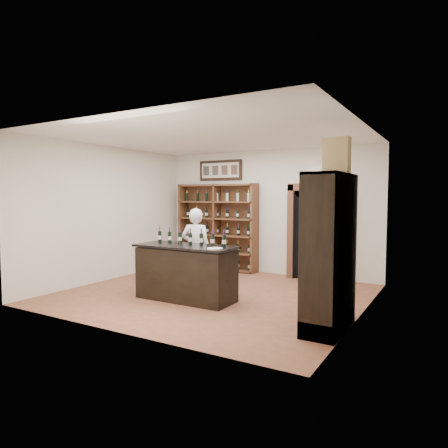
# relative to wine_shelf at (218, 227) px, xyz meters

# --- Properties ---
(floor) EXTENTS (5.50, 5.50, 0.00)m
(floor) POSITION_rel_wine_shelf_xyz_m (1.30, -2.33, -1.10)
(floor) COLOR #905D39
(floor) RESTS_ON ground
(ceiling) EXTENTS (5.50, 5.50, 0.00)m
(ceiling) POSITION_rel_wine_shelf_xyz_m (1.30, -2.33, 1.90)
(ceiling) COLOR white
(ceiling) RESTS_ON wall_back
(wall_back) EXTENTS (5.50, 0.04, 3.00)m
(wall_back) POSITION_rel_wine_shelf_xyz_m (1.30, 0.17, 0.40)
(wall_back) COLOR silver
(wall_back) RESTS_ON ground
(wall_left) EXTENTS (0.04, 5.00, 3.00)m
(wall_left) POSITION_rel_wine_shelf_xyz_m (-1.45, -2.33, 0.40)
(wall_left) COLOR silver
(wall_left) RESTS_ON ground
(wall_right) EXTENTS (0.04, 5.00, 3.00)m
(wall_right) POSITION_rel_wine_shelf_xyz_m (4.05, -2.33, 0.40)
(wall_right) COLOR silver
(wall_right) RESTS_ON ground
(wine_shelf) EXTENTS (2.20, 0.38, 2.20)m
(wine_shelf) POSITION_rel_wine_shelf_xyz_m (0.00, 0.00, 0.00)
(wine_shelf) COLOR brown
(wine_shelf) RESTS_ON ground
(framed_picture) EXTENTS (1.25, 0.04, 0.52)m
(framed_picture) POSITION_rel_wine_shelf_xyz_m (0.00, 0.14, 1.45)
(framed_picture) COLOR black
(framed_picture) RESTS_ON wall_back
(arched_doorway) EXTENTS (1.17, 0.35, 2.17)m
(arched_doorway) POSITION_rel_wine_shelf_xyz_m (2.55, -0.00, 0.04)
(arched_doorway) COLOR black
(arched_doorway) RESTS_ON ground
(emergency_light) EXTENTS (0.30, 0.10, 0.10)m
(emergency_light) POSITION_rel_wine_shelf_xyz_m (2.55, 0.09, 1.30)
(emergency_light) COLOR white
(emergency_light) RESTS_ON wall_back
(tasting_counter) EXTENTS (1.88, 0.78, 1.00)m
(tasting_counter) POSITION_rel_wine_shelf_xyz_m (1.10, -2.93, -0.61)
(tasting_counter) COLOR black
(tasting_counter) RESTS_ON ground
(counter_bottle_0) EXTENTS (0.07, 0.07, 0.30)m
(counter_bottle_0) POSITION_rel_wine_shelf_xyz_m (0.38, -2.79, 0.01)
(counter_bottle_0) COLOR black
(counter_bottle_0) RESTS_ON tasting_counter
(counter_bottle_1) EXTENTS (0.07, 0.07, 0.30)m
(counter_bottle_1) POSITION_rel_wine_shelf_xyz_m (0.62, -2.79, 0.01)
(counter_bottle_1) COLOR black
(counter_bottle_1) RESTS_ON tasting_counter
(counter_bottle_2) EXTENTS (0.07, 0.07, 0.30)m
(counter_bottle_2) POSITION_rel_wine_shelf_xyz_m (0.86, -2.79, 0.01)
(counter_bottle_2) COLOR black
(counter_bottle_2) RESTS_ON tasting_counter
(counter_bottle_3) EXTENTS (0.07, 0.07, 0.30)m
(counter_bottle_3) POSITION_rel_wine_shelf_xyz_m (1.10, -2.79, 0.01)
(counter_bottle_3) COLOR black
(counter_bottle_3) RESTS_ON tasting_counter
(counter_bottle_4) EXTENTS (0.07, 0.07, 0.30)m
(counter_bottle_4) POSITION_rel_wine_shelf_xyz_m (1.34, -2.79, 0.01)
(counter_bottle_4) COLOR black
(counter_bottle_4) RESTS_ON tasting_counter
(counter_bottle_5) EXTENTS (0.07, 0.07, 0.30)m
(counter_bottle_5) POSITION_rel_wine_shelf_xyz_m (1.58, -2.79, 0.01)
(counter_bottle_5) COLOR black
(counter_bottle_5) RESTS_ON tasting_counter
(counter_bottle_6) EXTENTS (0.07, 0.07, 0.30)m
(counter_bottle_6) POSITION_rel_wine_shelf_xyz_m (1.82, -2.79, 0.01)
(counter_bottle_6) COLOR black
(counter_bottle_6) RESTS_ON tasting_counter
(side_cabinet) EXTENTS (0.48, 1.20, 2.20)m
(side_cabinet) POSITION_rel_wine_shelf_xyz_m (3.82, -3.23, -0.35)
(side_cabinet) COLOR black
(side_cabinet) RESTS_ON ground
(shopkeeper) EXTENTS (0.69, 0.55, 1.64)m
(shopkeeper) POSITION_rel_wine_shelf_xyz_m (0.79, -2.15, -0.28)
(shopkeeper) COLOR white
(shopkeeper) RESTS_ON ground
(plate) EXTENTS (0.26, 0.26, 0.02)m
(plate) POSITION_rel_wine_shelf_xyz_m (1.85, -3.14, -0.09)
(plate) COLOR silver
(plate) RESTS_ON tasting_counter
(wine_crate) EXTENTS (0.39, 0.19, 0.53)m
(wine_crate) POSITION_rel_wine_shelf_xyz_m (3.78, -2.92, 1.36)
(wine_crate) COLOR tan
(wine_crate) RESTS_ON side_cabinet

